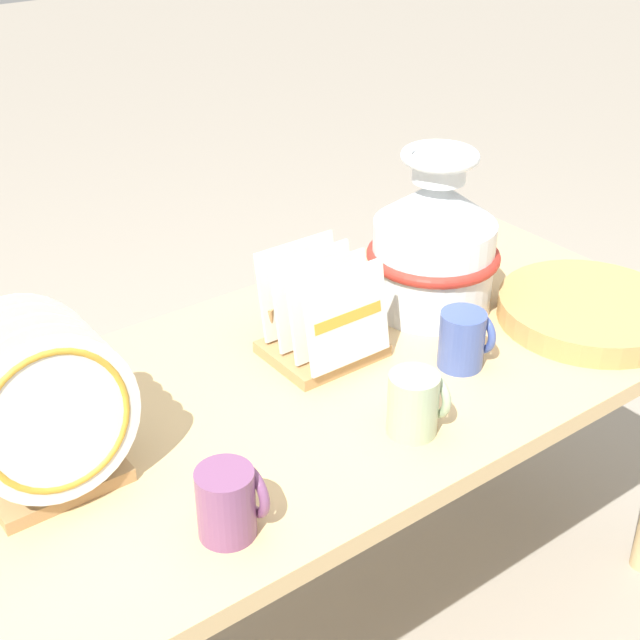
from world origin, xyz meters
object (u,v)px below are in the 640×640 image
(dish_rack_square_plates, at_px, (322,323))
(mug_plum_glaze, at_px, (229,501))
(dish_rack_round_plates, at_px, (43,417))
(wicker_charger_stack, at_px, (590,310))
(ceramic_vase, at_px, (434,242))
(mug_sage_glaze, at_px, (415,403))
(mug_cobalt_glaze, at_px, (464,339))

(dish_rack_square_plates, distance_m, mug_plum_glaze, 0.47)
(dish_rack_round_plates, height_order, wicker_charger_stack, dish_rack_round_plates)
(ceramic_vase, xyz_separation_m, dish_rack_square_plates, (-0.28, -0.02, -0.07))
(dish_rack_square_plates, bearing_deg, mug_sage_glaze, -94.02)
(wicker_charger_stack, height_order, mug_plum_glaze, mug_plum_glaze)
(dish_rack_round_plates, relative_size, mug_plum_glaze, 2.53)
(dish_rack_square_plates, height_order, mug_cobalt_glaze, dish_rack_square_plates)
(dish_rack_round_plates, bearing_deg, mug_cobalt_glaze, -10.52)
(mug_sage_glaze, bearing_deg, dish_rack_square_plates, 85.98)
(mug_cobalt_glaze, bearing_deg, ceramic_vase, 62.26)
(ceramic_vase, bearing_deg, dish_rack_round_plates, -175.71)
(ceramic_vase, distance_m, mug_sage_glaze, 0.42)
(wicker_charger_stack, bearing_deg, mug_sage_glaze, -173.53)
(ceramic_vase, xyz_separation_m, mug_plum_glaze, (-0.65, -0.30, -0.09))
(mug_cobalt_glaze, bearing_deg, mug_sage_glaze, -154.92)
(wicker_charger_stack, bearing_deg, mug_plum_glaze, -174.87)
(dish_rack_round_plates, distance_m, mug_cobalt_glaze, 0.72)
(ceramic_vase, height_order, wicker_charger_stack, ceramic_vase)
(dish_rack_round_plates, relative_size, mug_sage_glaze, 2.53)
(dish_rack_round_plates, height_order, dish_rack_square_plates, dish_rack_round_plates)
(dish_rack_round_plates, relative_size, mug_cobalt_glaze, 2.53)
(ceramic_vase, xyz_separation_m, wicker_charger_stack, (0.20, -0.23, -0.12))
(dish_rack_square_plates, xyz_separation_m, mug_plum_glaze, (-0.37, -0.29, -0.01))
(ceramic_vase, relative_size, mug_cobalt_glaze, 3.06)
(mug_cobalt_glaze, bearing_deg, mug_plum_glaze, -168.49)
(dish_rack_round_plates, xyz_separation_m, dish_rack_square_plates, (0.52, 0.05, -0.05))
(dish_rack_square_plates, bearing_deg, ceramic_vase, 3.09)
(mug_plum_glaze, bearing_deg, ceramic_vase, 24.97)
(mug_plum_glaze, bearing_deg, mug_cobalt_glaze, 11.51)
(dish_rack_square_plates, relative_size, mug_plum_glaze, 1.85)
(wicker_charger_stack, bearing_deg, mug_cobalt_glaze, 173.44)
(dish_rack_square_plates, relative_size, mug_sage_glaze, 1.85)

